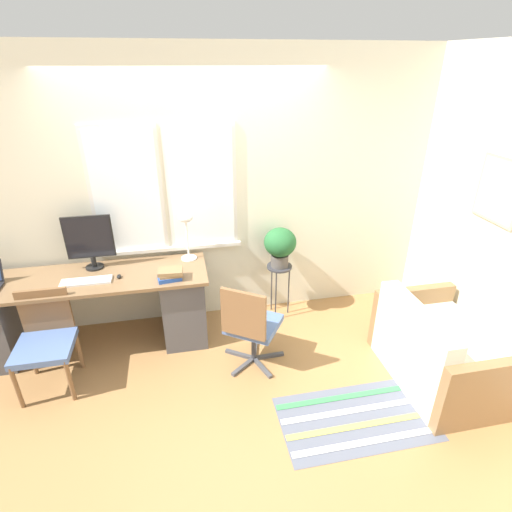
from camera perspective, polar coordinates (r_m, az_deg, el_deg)
ground_plane at (r=4.01m, az=-6.58°, el=-13.39°), size 14.00×14.00×0.00m
wall_back_with_window at (r=3.99m, az=-8.74°, el=8.56°), size 9.00×0.12×2.70m
wall_right_with_picture at (r=4.22m, az=27.76°, el=6.78°), size 0.08×9.00×2.70m
desk at (r=4.12m, az=-22.42°, el=-7.15°), size 2.20×0.64×0.77m
monitor at (r=3.98m, az=-22.69°, el=2.08°), size 0.43×0.17×0.52m
keyboard at (r=3.86m, az=-23.09°, el=-3.34°), size 0.43×0.14×0.02m
mouse at (r=3.82m, az=-18.99°, el=-2.77°), size 0.04×0.06×0.03m
desk_lamp at (r=3.88m, az=-9.95°, el=4.46°), size 0.15×0.15×0.48m
book_stack at (r=3.66m, az=-12.15°, el=-2.57°), size 0.23×0.18×0.10m
desk_chair_wooden at (r=3.83m, az=-27.91°, el=-10.44°), size 0.45×0.46×0.84m
office_chair_swivel at (r=3.56m, az=-0.79°, el=-9.80°), size 0.59×0.60×0.87m
couch_loveseat at (r=3.88m, az=24.73°, el=-12.43°), size 0.80×1.15×0.75m
plant_stand at (r=4.22m, az=3.34°, el=-2.24°), size 0.26×0.26×0.60m
potted_plant at (r=4.08m, az=3.46°, el=1.66°), size 0.33×0.33×0.42m
floor_rug_striped at (r=3.49m, az=14.03°, el=-21.56°), size 1.20×0.67×0.01m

